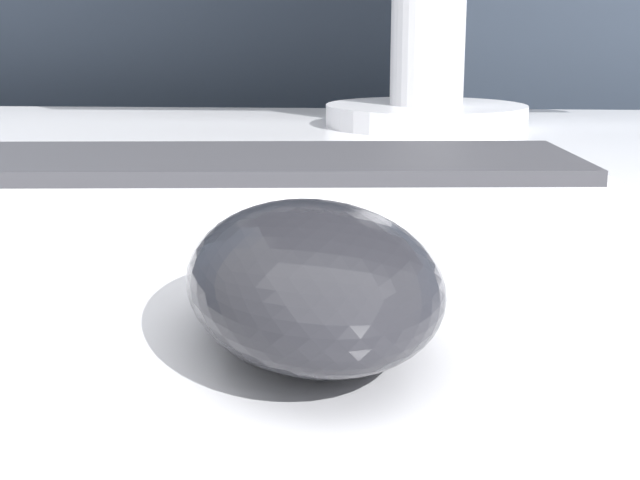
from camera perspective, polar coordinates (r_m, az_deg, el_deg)
name	(u,v)px	position (r m, az deg, el deg)	size (l,w,h in m)	color
partition_panel	(402,201)	(1.18, 5.26, 2.53)	(5.00, 0.03, 1.27)	#333D4C
computer_mouse_near	(312,277)	(0.26, -0.52, -2.36)	(0.10, 0.14, 0.04)	#232328
keyboard	(224,177)	(0.49, -6.16, 4.01)	(0.42, 0.16, 0.02)	white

